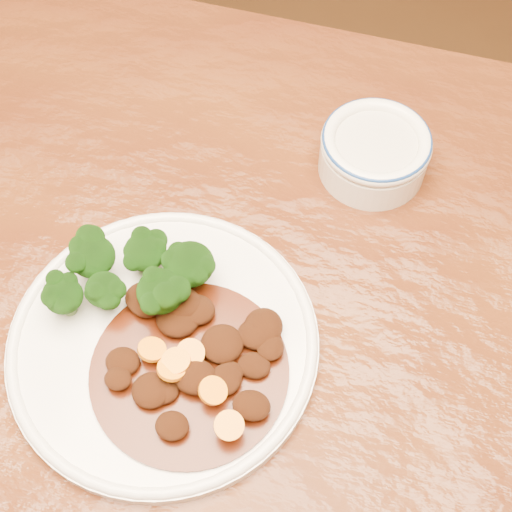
# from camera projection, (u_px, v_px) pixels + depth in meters

# --- Properties ---
(ground) EXTENTS (4.00, 4.00, 0.00)m
(ground) POSITION_uv_depth(u_px,v_px,m) (232.00, 488.00, 1.37)
(ground) COLOR #452611
(ground) RESTS_ON ground
(dining_table) EXTENTS (1.54, 0.96, 0.75)m
(dining_table) POSITION_uv_depth(u_px,v_px,m) (215.00, 344.00, 0.80)
(dining_table) COLOR #55290F
(dining_table) RESTS_ON ground
(dinner_plate) EXTENTS (0.31, 0.31, 0.02)m
(dinner_plate) POSITION_uv_depth(u_px,v_px,m) (163.00, 342.00, 0.70)
(dinner_plate) COLOR white
(dinner_plate) RESTS_ON dining_table
(broccoli_florets) EXTENTS (0.15, 0.11, 0.05)m
(broccoli_florets) POSITION_uv_depth(u_px,v_px,m) (135.00, 273.00, 0.70)
(broccoli_florets) COLOR #5E8645
(broccoli_florets) RESTS_ON dinner_plate
(mince_stew) EXTENTS (0.19, 0.19, 0.03)m
(mince_stew) POSITION_uv_depth(u_px,v_px,m) (192.00, 349.00, 0.68)
(mince_stew) COLOR #441707
(mince_stew) RESTS_ON dinner_plate
(dip_bowl) EXTENTS (0.12, 0.12, 0.06)m
(dip_bowl) POSITION_uv_depth(u_px,v_px,m) (374.00, 151.00, 0.80)
(dip_bowl) COLOR white
(dip_bowl) RESTS_ON dining_table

